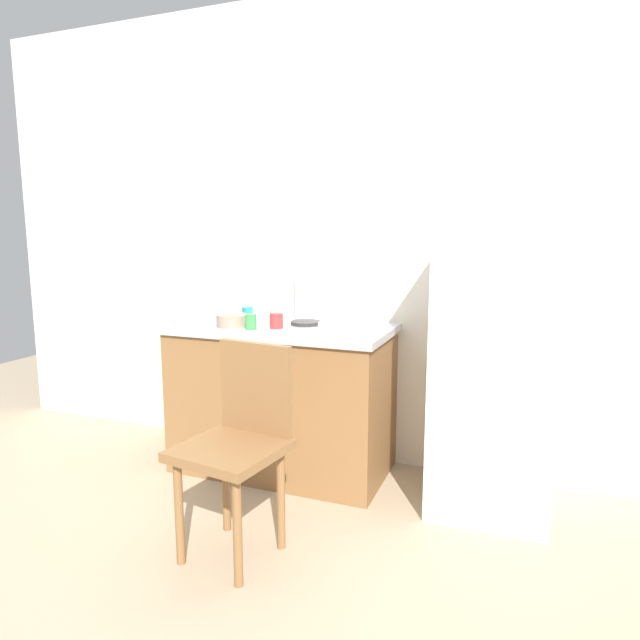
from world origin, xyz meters
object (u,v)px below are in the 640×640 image
at_px(refrigerator, 495,371).
at_px(dish_tray, 350,326).
at_px(cup_red, 276,321).
at_px(cup_green, 251,322).
at_px(terracotta_bowl, 233,320).
at_px(cup_teal, 247,314).
at_px(hotplate, 306,323).
at_px(chair, 239,439).

relative_size(refrigerator, dish_tray, 4.90).
relative_size(cup_red, cup_green, 0.98).
bearing_deg(terracotta_bowl, cup_teal, 91.54).
height_order(refrigerator, cup_teal, refrigerator).
bearing_deg(cup_green, hotplate, 48.50).
relative_size(terracotta_bowl, cup_red, 2.17).
bearing_deg(refrigerator, dish_tray, -178.14).
xyz_separation_m(refrigerator, cup_green, (-1.24, -0.18, 0.20)).
relative_size(dish_tray, terracotta_bowl, 1.59).
bearing_deg(hotplate, dish_tray, -16.81).
xyz_separation_m(dish_tray, cup_green, (-0.50, -0.16, 0.02)).
xyz_separation_m(chair, cup_teal, (-0.42, 0.86, 0.39)).
bearing_deg(dish_tray, cup_red, -169.48).
bearing_deg(refrigerator, hotplate, 176.50).
bearing_deg(chair, cup_red, 111.29).
distance_m(chair, cup_green, 0.79).
height_order(terracotta_bowl, cup_green, cup_green).
bearing_deg(terracotta_bowl, refrigerator, 5.39).
bearing_deg(chair, dish_tray, 82.27).
relative_size(terracotta_bowl, hotplate, 1.04).
bearing_deg(cup_red, cup_teal, 150.33).
bearing_deg(chair, hotplate, 102.26).
relative_size(cup_teal, cup_green, 1.02).
bearing_deg(dish_tray, terracotta_bowl, -170.61).
bearing_deg(terracotta_bowl, cup_red, 7.60).
height_order(terracotta_bowl, hotplate, terracotta_bowl).
height_order(cup_red, cup_green, cup_green).
relative_size(chair, hotplate, 5.24).
bearing_deg(dish_tray, cup_green, -162.75).
bearing_deg(cup_teal, chair, -64.07).
xyz_separation_m(hotplate, cup_green, (-0.22, -0.24, 0.03)).
xyz_separation_m(dish_tray, hotplate, (-0.29, 0.09, -0.02)).
height_order(refrigerator, chair, refrigerator).
distance_m(hotplate, cup_teal, 0.36).
xyz_separation_m(refrigerator, cup_red, (-1.13, -0.10, 0.20)).
height_order(dish_tray, hotplate, dish_tray).
distance_m(chair, terracotta_bowl, 0.89).
bearing_deg(refrigerator, terracotta_bowl, -174.61).
bearing_deg(cup_green, dish_tray, 17.25).
bearing_deg(chair, cup_green, 121.79).
bearing_deg(hotplate, cup_red, -123.29).
distance_m(terracotta_bowl, hotplate, 0.41).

